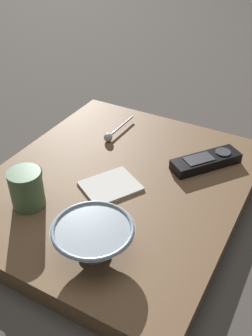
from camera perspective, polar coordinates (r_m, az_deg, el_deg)
The scene contains 7 objects.
ground_plane at distance 0.93m, azimuth -1.20°, elevation -3.86°, with size 6.00×6.00×0.00m, color #47423D.
table at distance 0.92m, azimuth -1.22°, elevation -2.79°, with size 0.67×0.57×0.04m.
cereal_bowl at distance 0.71m, azimuth -4.88°, elevation -10.37°, with size 0.15×0.15×0.06m.
coffee_mug at distance 0.83m, azimuth -14.51°, elevation -2.92°, with size 0.10×0.07×0.09m.
teaspoon at distance 1.05m, azimuth -2.17°, elevation 5.02°, with size 0.15×0.02×0.02m.
tv_remote_near at distance 0.96m, azimuth 11.84°, elevation 1.02°, with size 0.17×0.15×0.03m.
folded_napkin at distance 0.88m, azimuth -2.48°, elevation -2.64°, with size 0.16×0.15×0.01m.
Camera 1 is at (-0.62, -0.36, 0.59)m, focal length 40.91 mm.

